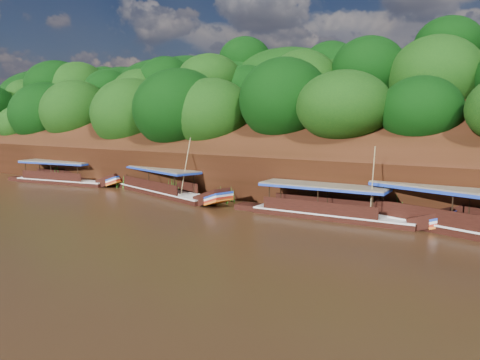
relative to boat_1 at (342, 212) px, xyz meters
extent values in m
plane|color=black|center=(-3.23, -7.65, -0.50)|extent=(160.00, 160.00, 0.00)
cube|color=#321A0B|center=(-3.23, 8.35, 3.00)|extent=(120.00, 16.12, 13.64)
cube|color=#321A0B|center=(-3.23, 18.35, -0.50)|extent=(120.00, 24.00, 12.00)
ellipsoid|color=#0A3D0B|center=(-39.23, 6.35, 2.70)|extent=(16.00, 8.00, 6.00)
ellipsoid|color=#0A3D0B|center=(-33.23, 14.35, 8.50)|extent=(20.00, 10.00, 8.00)
ellipsoid|color=#0A3D0B|center=(-9.23, 7.35, 3.00)|extent=(18.00, 8.00, 6.40)
ellipsoid|color=#0A3D0B|center=(-3.23, 15.35, 8.70)|extent=(24.00, 11.00, 8.40)
cube|color=black|center=(7.79, 0.10, -0.50)|extent=(13.66, 6.16, 0.95)
cube|color=silver|center=(7.79, 0.10, -0.05)|extent=(13.68, 6.23, 0.11)
cube|color=brown|center=(6.98, 0.34, 2.05)|extent=(10.94, 5.64, 0.13)
cube|color=#1835A1|center=(6.98, 0.34, 1.93)|extent=(10.94, 5.64, 0.19)
cube|color=black|center=(-0.65, -0.03, -0.50)|extent=(10.88, 2.43, 0.81)
cube|color=silver|center=(-0.65, -0.03, -0.11)|extent=(10.88, 2.49, 0.09)
cube|color=black|center=(5.42, 0.22, 0.13)|extent=(2.62, 1.59, 1.52)
cube|color=#1835A1|center=(6.09, 0.25, 0.40)|extent=(1.39, 1.60, 0.55)
cube|color=#B02513|center=(6.09, 0.25, 0.09)|extent=(1.39, 1.60, 0.55)
cube|color=brown|center=(-1.33, -0.05, 1.67)|extent=(8.55, 2.63, 0.11)
cube|color=#1835A1|center=(-1.33, -0.05, 1.56)|extent=(8.55, 2.63, 0.16)
cylinder|color=tan|center=(2.07, -0.45, 2.20)|extent=(0.58, 1.21, 4.44)
cube|color=black|center=(-16.55, 1.09, -0.50)|extent=(12.50, 5.47, 0.85)
cube|color=silver|center=(-16.55, 1.09, -0.10)|extent=(12.51, 5.53, 0.09)
cube|color=black|center=(-9.85, -0.87, 0.16)|extent=(3.24, 2.31, 1.67)
cube|color=#1835A1|center=(-9.10, -1.09, 0.44)|extent=(1.91, 1.98, 0.62)
cube|color=#B02513|center=(-9.10, -1.09, 0.12)|extent=(1.91, 1.98, 0.62)
cube|color=brown|center=(-17.30, 1.31, 1.77)|extent=(10.00, 5.02, 0.11)
cube|color=#1835A1|center=(-17.30, 1.31, 1.65)|extent=(10.00, 5.02, 0.17)
cylinder|color=tan|center=(-12.99, -0.14, 2.27)|extent=(1.23, 0.18, 4.57)
cube|color=black|center=(-29.79, 0.78, -0.50)|extent=(10.78, 3.71, 0.82)
cube|color=silver|center=(-29.79, 0.78, -0.11)|extent=(10.79, 3.77, 0.09)
cube|color=black|center=(-23.92, 1.76, 0.14)|extent=(2.73, 1.90, 1.52)
cube|color=#1835A1|center=(-23.26, 1.87, 0.41)|extent=(1.54, 1.76, 0.55)
cube|color=#B02513|center=(-23.26, 1.87, 0.10)|extent=(1.54, 1.76, 0.55)
cube|color=brown|center=(-30.45, 0.67, 1.70)|extent=(8.56, 3.64, 0.11)
cube|color=#1835A1|center=(-30.45, 0.67, 1.59)|extent=(8.56, 3.64, 0.16)
cone|color=#29681A|center=(-31.89, 1.63, 0.53)|extent=(1.50, 1.50, 2.05)
cone|color=#29681A|center=(-22.70, 2.14, 0.32)|extent=(1.50, 1.50, 1.64)
cone|color=#29681A|center=(-15.84, 1.70, 0.33)|extent=(1.50, 1.50, 1.66)
cone|color=#29681A|center=(-10.04, 1.17, 0.14)|extent=(1.50, 1.50, 1.28)
cone|color=#29681A|center=(-2.82, 2.08, 0.43)|extent=(1.50, 1.50, 1.87)
cone|color=#29681A|center=(3.71, 1.90, 0.63)|extent=(1.50, 1.50, 2.26)
camera|label=1|loc=(10.78, -28.60, 6.10)|focal=35.00mm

